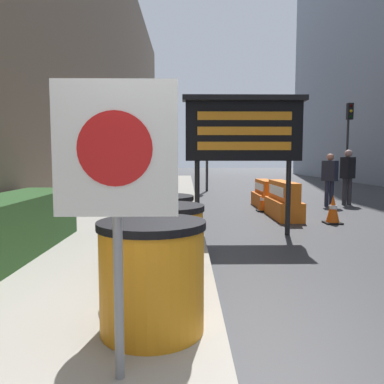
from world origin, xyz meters
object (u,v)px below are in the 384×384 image
barrel_drum_middle (164,246)px  message_board (244,131)px  jersey_barrier_orange_far (265,195)px  traffic_light_near_curb (207,136)px  pedestrian_worker (330,175)px  traffic_cone_near (263,201)px  jersey_barrier_orange_near (283,202)px  pedestrian_passerby (348,172)px  barrel_drum_back (162,229)px  barrel_drum_foreground (152,276)px  traffic_light_far_side (349,127)px  traffic_cone_mid (333,210)px  warning_sign (116,169)px

barrel_drum_middle → message_board: message_board is taller
jersey_barrier_orange_far → message_board: bearing=-107.5°
traffic_light_near_curb → pedestrian_worker: 6.78m
message_board → traffic_cone_near: message_board is taller
jersey_barrier_orange_far → pedestrian_worker: (2.07, 0.10, 0.62)m
jersey_barrier_orange_near → pedestrian_worker: 3.14m
traffic_light_near_curb → jersey_barrier_orange_far: bearing=-74.5°
traffic_cone_near → pedestrian_passerby: (3.09, 1.51, 0.77)m
barrel_drum_middle → jersey_barrier_orange_far: bearing=70.7°
barrel_drum_middle → traffic_cone_near: bearing=70.1°
traffic_cone_near → pedestrian_passerby: pedestrian_passerby is taller
traffic_cone_near → barrel_drum_back: bearing=-113.8°
jersey_barrier_orange_near → pedestrian_worker: pedestrian_worker is taller
barrel_drum_middle → barrel_drum_back: bearing=95.4°
barrel_drum_back → message_board: bearing=58.9°
barrel_drum_foreground → message_board: size_ratio=0.33×
traffic_light_near_curb → traffic_light_far_side: traffic_light_far_side is taller
barrel_drum_back → traffic_cone_mid: bearing=44.5°
warning_sign → jersey_barrier_orange_far: 10.02m
traffic_light_near_curb → traffic_cone_near: bearing=-79.2°
warning_sign → traffic_light_far_side: 19.50m
warning_sign → traffic_cone_mid: warning_sign is taller
traffic_cone_near → traffic_cone_mid: size_ratio=0.91×
warning_sign → traffic_cone_near: warning_sign is taller
warning_sign → message_board: message_board is taller
traffic_cone_mid → pedestrian_worker: 3.46m
traffic_cone_mid → warning_sign: bearing=-121.0°
barrel_drum_back → traffic_cone_near: size_ratio=1.43×
barrel_drum_foreground → barrel_drum_middle: 1.01m
warning_sign → message_board: bearing=73.3°
traffic_cone_near → barrel_drum_foreground: bearing=-107.7°
warning_sign → pedestrian_worker: size_ratio=1.10×
message_board → warning_sign: bearing=-106.7°
barrel_drum_back → pedestrian_passerby: pedestrian_passerby is taller
warning_sign → jersey_barrier_orange_near: (2.92, 7.34, -1.05)m
jersey_barrier_orange_far → traffic_cone_near: size_ratio=2.62×
traffic_light_near_curb → pedestrian_passerby: 6.91m
message_board → barrel_drum_middle: bearing=-111.6°
barrel_drum_foreground → message_board: bearing=72.6°
barrel_drum_middle → traffic_cone_mid: size_ratio=1.31×
message_board → jersey_barrier_orange_near: size_ratio=1.45×
barrel_drum_middle → jersey_barrier_orange_near: 6.27m
jersey_barrier_orange_near → barrel_drum_back: bearing=-121.5°
jersey_barrier_orange_near → traffic_cone_near: 1.18m
traffic_cone_mid → jersey_barrier_orange_far: bearing=106.9°
jersey_barrier_orange_far → barrel_drum_middle: bearing=-109.3°
barrel_drum_middle → traffic_cone_near: 7.22m
warning_sign → pedestrian_worker: bearing=62.6°
barrel_drum_foreground → traffic_light_near_curb: size_ratio=0.25×
warning_sign → traffic_light_near_curb: size_ratio=0.53×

